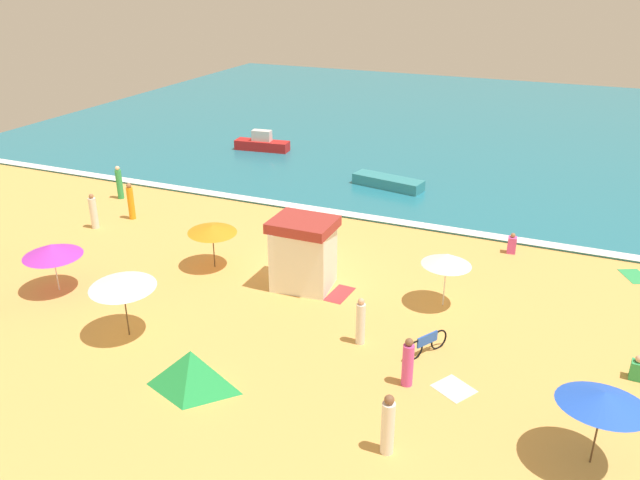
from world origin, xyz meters
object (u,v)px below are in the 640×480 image
Objects in this scene: parked_bicycle at (427,344)px; beachgoer_7 at (131,202)px; beach_umbrella_3 at (122,282)px; beach_tent at (192,370)px; beachgoer_2 at (361,322)px; small_boat_0 at (262,144)px; beach_umbrella_4 at (52,250)px; beachgoer_6 at (388,426)px; beachgoer_5 at (94,212)px; small_boat_1 at (388,182)px; beach_umbrella_2 at (447,259)px; lifeguard_cabana at (303,253)px; beach_umbrella_1 at (604,399)px; beachgoer_3 at (512,244)px; beachgoer_1 at (637,369)px; beach_umbrella_5 at (212,229)px; beachgoer_4 at (408,363)px; beachgoer_9 at (119,183)px.

parked_bicycle is 0.85× the size of beachgoer_7.
beach_tent is at bearing -24.51° from beach_umbrella_3.
parked_bicycle is 0.93× the size of beachgoer_2.
small_boat_0 is (0.26, 13.39, -0.34)m from beachgoer_7.
beach_umbrella_4 reaches higher than beachgoer_6.
beachgoer_5 is 1.90m from beachgoer_7.
parked_bicycle is at bearing 37.61° from beach_tent.
beach_umbrella_4 is 18.60m from small_boat_1.
beach_umbrella_2 is 8.36m from beachgoer_6.
beachgoer_7 is at bearing 127.54° from beach_umbrella_3.
lifeguard_cabana is 12.60m from small_boat_1.
beach_umbrella_1 is 13.00m from beachgoer_3.
small_boat_0 is (-16.45, 24.22, -0.31)m from beachgoer_6.
beach_umbrella_1 is (10.80, -5.95, 0.56)m from lifeguard_cabana.
beach_umbrella_1 is 8.00m from beachgoer_2.
beachgoer_1 is (12.26, 5.80, -0.33)m from beach_tent.
beach_umbrella_5 is at bearing -68.70° from small_boat_0.
beach_umbrella_1 is 0.95× the size of beach_umbrella_2.
beach_umbrella_5 reaches higher than beachgoer_4.
beachgoer_5 is at bearing 118.60° from beach_umbrella_4.
beachgoer_3 is (1.48, 9.19, 0.03)m from parked_bicycle.
lifeguard_cabana is at bearing 154.05° from parked_bicycle.
beach_umbrella_5 is (-9.60, -0.56, -0.16)m from beach_umbrella_2.
beachgoer_9 reaches higher than beach_tent.
beach_umbrella_4 is at bearing -61.40° from beachgoer_5.
beachgoer_5 is (-7.57, 1.42, -0.92)m from beach_umbrella_5.
beachgoer_9 is at bearing -177.02° from beachgoer_3.
beachgoer_7 reaches higher than beachgoer_3.
small_boat_0 reaches higher than parked_bicycle.
beachgoer_1 is 0.48× the size of beachgoer_5.
beachgoer_2 is (-2.22, -0.25, 0.43)m from parked_bicycle.
lifeguard_cabana reaches higher than beachgoer_3.
parked_bicycle is 0.88× the size of beachgoer_6.
beachgoer_3 is at bearing 41.93° from lifeguard_cabana.
parked_bicycle is at bearing -16.18° from beach_umbrella_5.
beach_tent reaches higher than parked_bicycle.
beachgoer_5 is at bearing -117.86° from beachgoer_7.
beachgoer_1 is 0.45× the size of beachgoer_9.
beachgoer_1 is 0.48× the size of beachgoer_2.
lifeguard_cabana reaches higher than beachgoer_5.
parked_bicycle is at bearing 6.31° from beachgoer_2.
beachgoer_3 is 0.23× the size of small_boat_1.
beach_umbrella_1 is 1.33× the size of beachgoer_6.
small_boat_0 is at bearing 88.89° from beachgoer_7.
beachgoer_5 is at bearing -135.63° from small_boat_1.
beachgoer_7 is at bearing 62.14° from beachgoer_5.
beachgoer_1 is at bearing 6.95° from beach_umbrella_4.
beachgoer_4 is 0.43× the size of small_boat_0.
lifeguard_cabana is at bearing 151.15° from beach_umbrella_1.
lifeguard_cabana is 6.40m from parked_bicycle.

